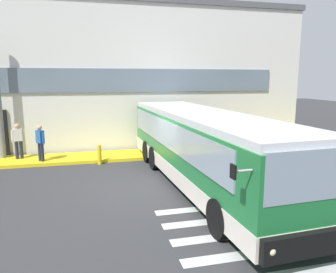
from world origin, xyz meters
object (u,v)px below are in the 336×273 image
Objects in this scene: safety_bollard_yellow at (99,155)px; passenger_by_doorway at (40,141)px; passenger_near_column at (18,138)px; bus_main_foreground at (203,149)px.

passenger_by_doorway is at bearing 165.30° from safety_bollard_yellow.
passenger_near_column is 4.01m from safety_bollard_yellow.
passenger_by_doorway is (-6.20, 4.52, -0.26)m from bus_main_foreground.
passenger_near_column is 1.32m from passenger_by_doorway.
safety_bollard_yellow is (2.60, -0.68, -0.63)m from passenger_by_doorway.
passenger_by_doorway is at bearing -35.42° from passenger_near_column.
bus_main_foreground reaches higher than passenger_near_column.
safety_bollard_yellow is at bearing 133.13° from bus_main_foreground.
passenger_near_column is 1.86× the size of safety_bollard_yellow.
passenger_by_doorway is 1.86× the size of safety_bollard_yellow.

